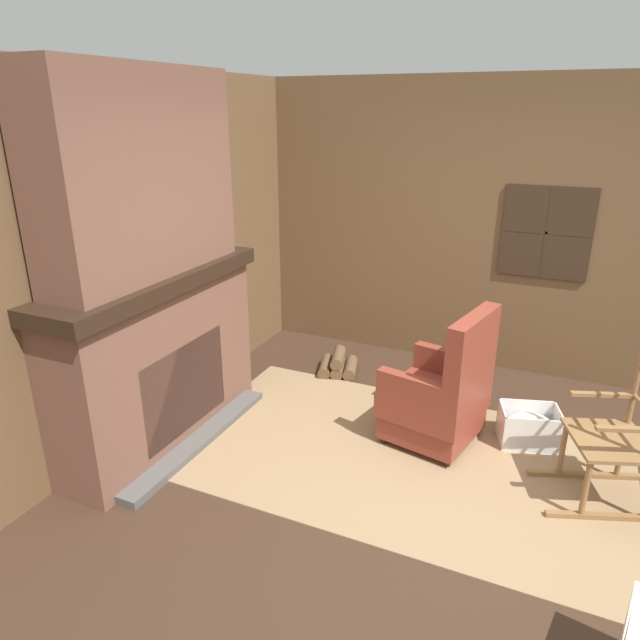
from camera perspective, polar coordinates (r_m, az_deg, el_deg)
ground_plane at (r=3.84m, az=11.37°, el=-17.97°), size 14.00×14.00×0.00m
wood_panel_wall_left at (r=4.28m, az=-19.36°, el=5.23°), size 0.06×5.23×2.64m
wood_panel_wall_back at (r=5.45m, az=18.31°, el=8.45°), size 5.23×0.09×2.64m
fireplace_hearth at (r=4.33m, az=-15.69°, el=-3.77°), size 0.67×1.88×1.29m
chimney_breast at (r=4.00m, az=-17.67°, el=13.71°), size 0.40×1.56×1.33m
area_rug at (r=4.27m, az=7.82°, el=-13.24°), size 3.14×1.88×0.01m
armchair at (r=4.31m, az=11.97°, el=-7.50°), size 0.76×0.78×1.05m
rocking_chair at (r=4.05m, az=27.50°, el=-10.94°), size 0.91×0.71×1.18m
firewood_stack at (r=5.40m, az=1.83°, el=-4.50°), size 0.44×0.44×0.21m
laundry_basket at (r=4.57m, az=20.16°, el=-9.98°), size 0.49×0.41×0.29m
oil_lamp_vase at (r=3.81m, az=-21.84°, el=4.05°), size 0.11×0.11×0.26m
storage_case at (r=4.33m, az=-14.95°, el=6.40°), size 0.17×0.27×0.14m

